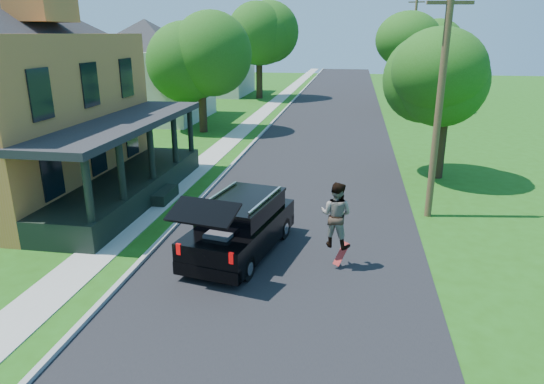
% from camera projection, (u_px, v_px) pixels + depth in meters
% --- Properties ---
extents(ground, '(140.00, 140.00, 0.00)m').
position_uv_depth(ground, '(278.00, 288.00, 12.42)').
color(ground, '#1F5110').
rests_on(ground, ground).
extents(street, '(8.00, 120.00, 0.02)m').
position_uv_depth(street, '(325.00, 135.00, 31.15)').
color(street, black).
rests_on(street, ground).
extents(curb, '(0.15, 120.00, 0.12)m').
position_uv_depth(curb, '(264.00, 133.00, 31.79)').
color(curb, gray).
rests_on(curb, ground).
extents(sidewalk, '(1.30, 120.00, 0.03)m').
position_uv_depth(sidewalk, '(241.00, 132.00, 32.03)').
color(sidewalk, '#97968F').
rests_on(sidewalk, ground).
extents(front_walk, '(6.50, 1.20, 0.03)m').
position_uv_depth(front_walk, '(68.00, 195.00, 19.53)').
color(front_walk, '#97968F').
rests_on(front_walk, ground).
extents(neighbor_house_mid, '(12.78, 12.78, 8.30)m').
position_uv_depth(neighbor_house_mid, '(147.00, 62.00, 35.71)').
color(neighbor_house_mid, beige).
rests_on(neighbor_house_mid, ground).
extents(neighbor_house_far, '(12.78, 12.78, 8.30)m').
position_uv_depth(neighbor_house_far, '(209.00, 53.00, 50.70)').
color(neighbor_house_far, beige).
rests_on(neighbor_house_far, ground).
extents(black_suv, '(2.68, 5.08, 2.25)m').
position_uv_depth(black_suv, '(240.00, 226.00, 14.13)').
color(black_suv, black).
rests_on(black_suv, ground).
extents(skateboarder, '(1.06, 0.94, 1.83)m').
position_uv_depth(skateboarder, '(336.00, 215.00, 13.13)').
color(skateboarder, black).
rests_on(skateboarder, ground).
extents(skateboard, '(0.45, 0.46, 0.59)m').
position_uv_depth(skateboard, '(341.00, 254.00, 13.42)').
color(skateboard, '#97100D').
rests_on(skateboard, ground).
extents(tree_left_mid, '(6.75, 6.52, 7.93)m').
position_uv_depth(tree_left_mid, '(200.00, 51.00, 30.48)').
color(tree_left_mid, black).
rests_on(tree_left_mid, ground).
extents(tree_left_far, '(6.49, 6.37, 10.31)m').
position_uv_depth(tree_left_far, '(259.00, 26.00, 46.40)').
color(tree_left_far, black).
rests_on(tree_left_far, ground).
extents(tree_right_near, '(4.66, 4.40, 7.03)m').
position_uv_depth(tree_right_near, '(447.00, 69.00, 20.53)').
color(tree_right_near, black).
rests_on(tree_right_near, ground).
extents(tree_right_mid, '(6.23, 6.37, 8.27)m').
position_uv_depth(tree_right_mid, '(418.00, 42.00, 39.14)').
color(tree_right_mid, black).
rests_on(tree_right_mid, ground).
extents(tree_right_far, '(7.09, 6.83, 7.94)m').
position_uv_depth(tree_right_far, '(431.00, 45.00, 50.76)').
color(tree_right_far, black).
rests_on(tree_right_far, ground).
extents(utility_pole_near, '(1.47, 0.35, 7.68)m').
position_uv_depth(utility_pole_near, '(439.00, 104.00, 16.09)').
color(utility_pole_near, '#473421').
rests_on(utility_pole_near, ground).
extents(utility_pole_far, '(1.49, 0.35, 9.52)m').
position_uv_depth(utility_pole_far, '(413.00, 47.00, 46.35)').
color(utility_pole_far, '#473421').
rests_on(utility_pole_far, ground).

